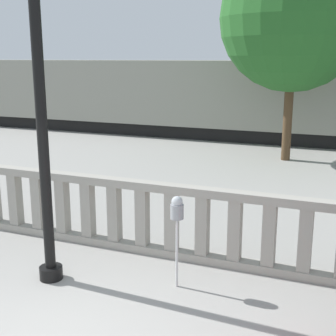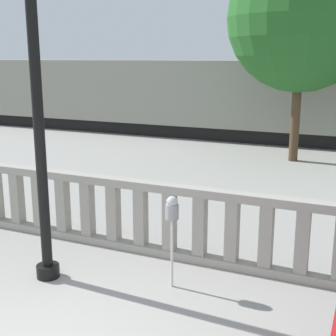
% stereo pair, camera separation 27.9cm
% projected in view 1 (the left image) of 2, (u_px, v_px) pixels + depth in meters
% --- Properties ---
extents(balustrade, '(16.59, 0.24, 1.29)m').
position_uv_depth(balustrade, '(157.00, 219.00, 8.01)').
color(balustrade, '#9E998E').
rests_on(balustrade, ground).
extents(lamppost, '(0.35, 0.35, 6.24)m').
position_uv_depth(lamppost, '(38.00, 69.00, 6.52)').
color(lamppost, black).
rests_on(lamppost, ground).
extents(parking_meter, '(0.19, 0.19, 1.41)m').
position_uv_depth(parking_meter, '(177.00, 213.00, 6.75)').
color(parking_meter, silver).
rests_on(parking_meter, ground).
extents(train_near, '(29.53, 2.81, 3.82)m').
position_uv_depth(train_near, '(159.00, 95.00, 20.82)').
color(train_near, black).
rests_on(train_near, ground).
extents(tree_left, '(4.63, 4.63, 6.86)m').
position_uv_depth(tree_left, '(294.00, 18.00, 14.60)').
color(tree_left, '#4C3823').
rests_on(tree_left, ground).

